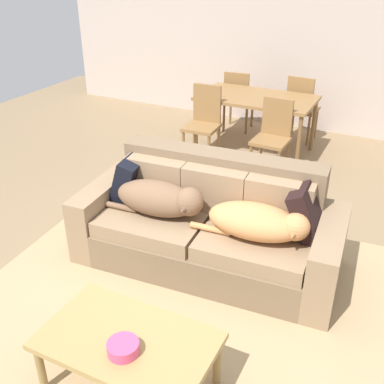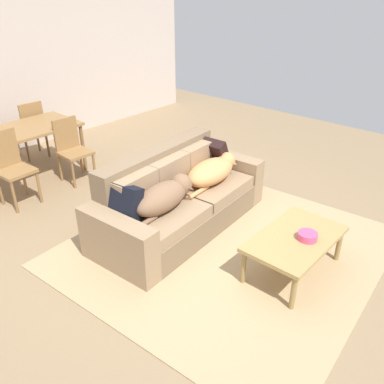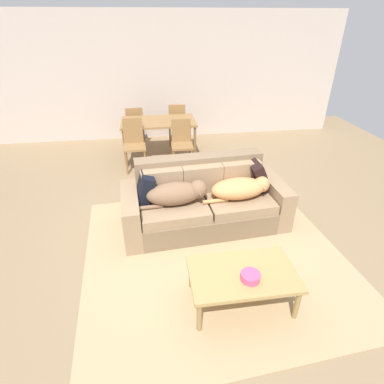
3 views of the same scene
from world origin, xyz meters
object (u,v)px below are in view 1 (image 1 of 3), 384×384
Objects in this scene: bowl_on_coffee_table at (123,348)px; dining_chair_far_right at (301,106)px; dining_chair_near_left at (204,120)px; dining_chair_near_right at (273,134)px; coffee_table at (128,344)px; couch at (210,226)px; dog_on_left_cushion at (162,199)px; dining_chair_far_left at (238,97)px; dining_table at (257,102)px; throw_pillow_by_left_arm at (130,178)px; dog_on_right_cushion at (259,222)px; throw_pillow_by_right_arm at (308,211)px.

dining_chair_far_right is (-0.21, 4.64, 0.07)m from bowl_on_coffee_table.
dining_chair_near_left is 0.89m from dining_chair_near_right.
dining_chair_near_right is 0.97× the size of dining_chair_far_right.
coffee_table is at bearing -84.71° from dining_chair_near_right.
couch reaches higher than dog_on_left_cushion.
dining_chair_near_left is 1.07× the size of dining_chair_near_right.
couch is 1.55m from bowl_on_coffee_table.
dining_table is at bearing 122.24° from dining_chair_far_left.
throw_pillow_by_left_arm is at bearing 153.70° from dog_on_left_cushion.
bowl_on_coffee_table is 4.79m from dining_chair_far_left.
throw_pillow_by_left_arm is at bearing 80.49° from dining_chair_far_right.
dog_on_left_cushion is (-0.36, -0.18, 0.26)m from couch.
coffee_table is 4.69m from dining_chair_far_left.
throw_pillow_by_right_arm reaches higher than dog_on_right_cushion.
dining_table is 1.66× the size of dining_chair_far_left.
dog_on_right_cushion is 0.63× the size of dining_table.
dining_chair_near_right is (-0.20, 3.40, 0.13)m from coffee_table.
dining_chair_far_right is at bearing 105.45° from throw_pillow_by_right_arm.
dining_table is at bearing 45.75° from dining_chair_near_left.
dining_chair_near_left is at bearing 101.83° from dog_on_left_cushion.
couch reaches higher than dog_on_right_cushion.
dining_chair_near_left is at bearing 133.83° from throw_pillow_by_right_arm.
couch is at bearing 96.06° from bowl_on_coffee_table.
throw_pillow_by_right_arm reaches higher than dining_table.
couch is 0.83m from throw_pillow_by_left_arm.
dining_table is (-0.65, 4.02, 0.24)m from bowl_on_coffee_table.
dog_on_left_cushion reaches higher than bowl_on_coffee_table.
dog_on_left_cushion is 4.86× the size of bowl_on_coffee_table.
throw_pillow_by_left_arm is at bearing -87.56° from dining_chair_near_left.
throw_pillow_by_right_arm is 0.40× the size of coffee_table.
dog_on_right_cushion is at bearing 77.63° from bowl_on_coffee_table.
dining_chair_far_right reaches higher than coffee_table.
bowl_on_coffee_table is at bearing -106.57° from dog_on_right_cushion.
coffee_table is (0.49, -1.27, -0.24)m from dog_on_left_cushion.
coffee_table is 0.71× the size of dining_table.
dining_chair_far_right is at bearing 90.43° from dining_chair_near_right.
dining_chair_far_right is at bearing 76.68° from throw_pillow_by_left_arm.
dog_on_left_cushion reaches higher than coffee_table.
throw_pillow_by_right_arm is 2.68m from dining_table.
dog_on_left_cushion is 3.29m from dining_chair_far_right.
throw_pillow_by_right_arm is 0.47× the size of dining_chair_near_right.
dog_on_right_cushion is 2.36× the size of throw_pillow_by_left_arm.
dog_on_left_cushion reaches higher than dining_table.
dog_on_left_cushion is 0.98× the size of dog_on_right_cushion.
couch is 2.55× the size of dining_chair_far_left.
dining_chair_far_right reaches higher than throw_pillow_by_right_arm.
dining_chair_far_right reaches higher than dining_chair_near_right.
dog_on_right_cushion is at bearing -141.20° from throw_pillow_by_right_arm.
dining_chair_far_right reaches higher than dining_table.
coffee_table is (0.12, -1.44, 0.03)m from couch.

